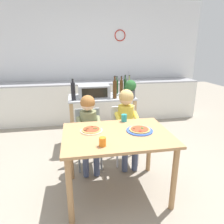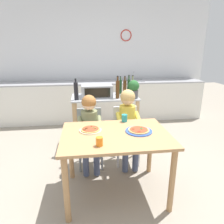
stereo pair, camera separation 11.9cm
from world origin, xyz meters
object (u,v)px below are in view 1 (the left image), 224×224
at_px(child_in_yellow_shirt, 127,118).
at_px(drinking_cup_orange, 103,142).
at_px(potted_herb_plant, 131,88).
at_px(pizza_plate_blue_rimmed, 140,130).
at_px(dining_chair_right, 124,130).
at_px(drinking_cup_teal, 124,118).
at_px(toaster_oven, 94,91).
at_px(bottle_squat_spirits, 73,91).
at_px(child_in_olive_shirt, 89,124).
at_px(bottle_tall_green_wine, 121,87).
at_px(dining_table, 117,143).
at_px(bottle_clear_vinegar, 115,89).
at_px(dining_chair_left, 89,134).
at_px(bottle_slim_sauce, 129,87).
at_px(bottle_dark_olive_oil, 117,86).
at_px(kitchen_island_cart, 102,112).
at_px(pizza_plate_cream, 91,130).
at_px(bottle_brown_beer, 125,86).

distance_m(child_in_yellow_shirt, drinking_cup_orange, 0.97).
bearing_deg(potted_herb_plant, pizza_plate_blue_rimmed, -99.94).
relative_size(potted_herb_plant, dining_chair_right, 0.36).
bearing_deg(drinking_cup_teal, dining_chair_right, 74.69).
bearing_deg(toaster_oven, bottle_squat_spirits, -151.67).
height_order(potted_herb_plant, drinking_cup_teal, potted_herb_plant).
height_order(child_in_olive_shirt, pizza_plate_blue_rimmed, child_in_olive_shirt).
relative_size(toaster_oven, bottle_tall_green_wine, 1.58).
height_order(dining_table, child_in_yellow_shirt, child_in_yellow_shirt).
bearing_deg(bottle_clear_vinegar, child_in_yellow_shirt, -84.36).
bearing_deg(dining_chair_left, bottle_squat_spirits, 111.10).
relative_size(bottle_clear_vinegar, potted_herb_plant, 1.24).
bearing_deg(child_in_yellow_shirt, bottle_slim_sauce, 73.19).
bearing_deg(drinking_cup_teal, bottle_squat_spirits, 127.43).
bearing_deg(toaster_oven, child_in_yellow_shirt, -62.93).
bearing_deg(potted_herb_plant, bottle_dark_olive_oil, 111.62).
height_order(dining_table, pizza_plate_blue_rimmed, pizza_plate_blue_rimmed).
bearing_deg(drinking_cup_orange, kitchen_island_cart, 82.68).
bearing_deg(bottle_dark_olive_oil, potted_herb_plant, -68.38).
bearing_deg(kitchen_island_cart, drinking_cup_teal, -81.01).
xyz_separation_m(child_in_olive_shirt, drinking_cup_teal, (0.43, -0.21, 0.13)).
bearing_deg(pizza_plate_cream, bottle_squat_spirits, 99.95).
relative_size(bottle_dark_olive_oil, drinking_cup_teal, 3.36).
bearing_deg(bottle_tall_green_wine, dining_chair_left, -130.59).
xyz_separation_m(toaster_oven, bottle_tall_green_wine, (0.49, 0.09, 0.03)).
xyz_separation_m(pizza_plate_blue_rimmed, drinking_cup_teal, (-0.10, 0.34, 0.03)).
xyz_separation_m(potted_herb_plant, drinking_cup_orange, (-0.65, -1.40, -0.21)).
height_order(bottle_clear_vinegar, child_in_yellow_shirt, bottle_clear_vinegar).
relative_size(bottle_clear_vinegar, dining_chair_right, 0.45).
relative_size(pizza_plate_cream, pizza_plate_blue_rimmed, 0.83).
xyz_separation_m(dining_chair_left, pizza_plate_cream, (-0.00, -0.57, 0.29)).
distance_m(bottle_dark_olive_oil, drinking_cup_orange, 1.85).
height_order(bottle_slim_sauce, pizza_plate_cream, bottle_slim_sauce).
bearing_deg(drinking_cup_orange, dining_chair_left, 94.44).
xyz_separation_m(bottle_slim_sauce, drinking_cup_teal, (-0.32, -0.99, -0.19)).
xyz_separation_m(kitchen_island_cart, pizza_plate_blue_rimmed, (0.25, -1.31, 0.19)).
distance_m(bottle_clear_vinegar, pizza_plate_cream, 1.18).
distance_m(toaster_oven, dining_chair_left, 0.82).
distance_m(bottle_dark_olive_oil, pizza_plate_cream, 1.53).
xyz_separation_m(potted_herb_plant, drinking_cup_teal, (-0.29, -0.79, -0.21)).
height_order(toaster_oven, dining_chair_right, toaster_oven).
bearing_deg(toaster_oven, bottle_tall_green_wine, 10.45).
relative_size(bottle_slim_sauce, child_in_yellow_shirt, 0.32).
relative_size(dining_chair_right, child_in_olive_shirt, 0.79).
bearing_deg(child_in_olive_shirt, pizza_plate_blue_rimmed, -45.85).
bearing_deg(drinking_cup_teal, child_in_yellow_shirt, 67.99).
relative_size(bottle_dark_olive_oil, child_in_yellow_shirt, 0.29).
bearing_deg(bottle_brown_beer, child_in_olive_shirt, -127.87).
bearing_deg(pizza_plate_blue_rimmed, dining_chair_left, 128.53).
relative_size(bottle_tall_green_wine, pizza_plate_blue_rimmed, 1.09).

